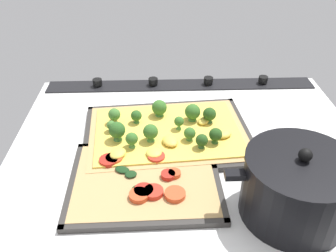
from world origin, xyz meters
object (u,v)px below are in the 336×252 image
baking_tray_front (168,135)px  baking_tray_back (145,181)px  cooking_pot (297,187)px  veggie_pizza_back (145,179)px  broccoli_pizza (166,131)px

baking_tray_front → baking_tray_back: same height
baking_tray_back → cooking_pot: (-27.75, 8.92, 5.95)cm
baking_tray_front → veggie_pizza_back: 17.23cm
baking_tray_back → veggie_pizza_back: veggie_pizza_back is taller
cooking_pot → baking_tray_back: bearing=-17.8°
baking_tray_front → baking_tray_back: 17.13cm
baking_tray_front → baking_tray_back: size_ratio=1.35×
broccoli_pizza → veggie_pizza_back: (5.05, 16.18, -0.83)cm
broccoli_pizza → baking_tray_back: (5.01, 16.10, -1.58)cm
baking_tray_front → broccoli_pizza: (0.25, 0.20, 1.60)cm
broccoli_pizza → baking_tray_back: bearing=72.7°
broccoli_pizza → veggie_pizza_back: 16.97cm
baking_tray_front → cooking_pot: size_ratio=1.58×
baking_tray_back → baking_tray_front: bearing=-107.9°
veggie_pizza_back → broccoli_pizza: bearing=-107.3°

